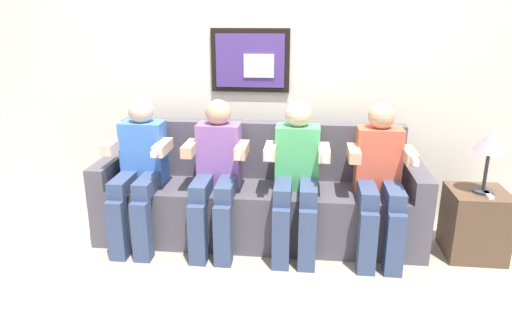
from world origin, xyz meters
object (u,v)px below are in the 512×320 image
(couch, at_px, (258,200))
(person_left_center, at_px, (217,171))
(person_rightmost, at_px, (379,176))
(side_table_right, at_px, (475,223))
(spare_remote_on_table, at_px, (488,195))
(table_lamp, at_px, (490,144))
(person_right_center, at_px, (296,173))
(person_leftmost, at_px, (140,168))

(couch, xyz_separation_m, person_left_center, (-0.29, -0.17, 0.29))
(couch, relative_size, person_left_center, 2.25)
(person_rightmost, height_order, side_table_right, person_rightmost)
(couch, distance_m, side_table_right, 1.60)
(couch, relative_size, spare_remote_on_table, 19.19)
(table_lamp, bearing_deg, couch, 175.28)
(person_left_center, bearing_deg, spare_remote_on_table, -0.98)
(person_right_center, bearing_deg, couch, 150.05)
(person_rightmost, bearing_deg, person_right_center, -179.95)
(person_left_center, relative_size, side_table_right, 2.22)
(person_left_center, bearing_deg, table_lamp, 1.08)
(side_table_right, xyz_separation_m, table_lamp, (0.01, -0.03, 0.61))
(couch, height_order, person_rightmost, person_rightmost)
(couch, distance_m, person_leftmost, 0.94)
(side_table_right, xyz_separation_m, spare_remote_on_table, (0.02, -0.09, 0.26))
(person_left_center, bearing_deg, couch, 29.91)
(person_leftmost, xyz_separation_m, person_rightmost, (1.76, 0.00, 0.00))
(couch, height_order, person_left_center, person_left_center)
(person_left_center, xyz_separation_m, person_right_center, (0.59, -0.00, 0.00))
(couch, relative_size, table_lamp, 5.42)
(person_left_center, height_order, person_right_center, same)
(person_left_center, xyz_separation_m, side_table_right, (1.89, 0.06, -0.36))
(person_leftmost, xyz_separation_m, side_table_right, (2.48, 0.06, -0.36))
(person_rightmost, height_order, table_lamp, person_rightmost)
(person_leftmost, bearing_deg, spare_remote_on_table, -0.75)
(person_right_center, relative_size, person_rightmost, 1.00)
(person_rightmost, bearing_deg, table_lamp, 2.81)
(side_table_right, height_order, table_lamp, table_lamp)
(person_leftmost, height_order, person_left_center, same)
(couch, xyz_separation_m, table_lamp, (1.61, -0.13, 0.55))
(side_table_right, bearing_deg, person_right_center, -177.30)
(table_lamp, bearing_deg, spare_remote_on_table, -79.69)
(couch, xyz_separation_m, person_rightmost, (0.88, -0.17, 0.29))
(spare_remote_on_table, bearing_deg, side_table_right, 104.12)
(person_leftmost, relative_size, person_left_center, 1.00)
(person_left_center, xyz_separation_m, spare_remote_on_table, (1.91, -0.03, -0.10))
(person_leftmost, xyz_separation_m, person_left_center, (0.59, 0.00, 0.00))
(person_leftmost, bearing_deg, table_lamp, 0.82)
(side_table_right, distance_m, spare_remote_on_table, 0.28)
(side_table_right, bearing_deg, table_lamp, -66.27)
(person_rightmost, bearing_deg, person_leftmost, 180.00)
(person_leftmost, xyz_separation_m, spare_remote_on_table, (2.50, -0.03, -0.10))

